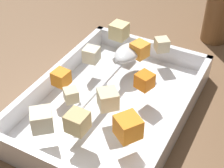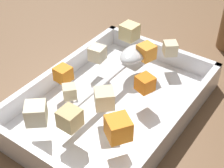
{
  "view_description": "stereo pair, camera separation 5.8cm",
  "coord_description": "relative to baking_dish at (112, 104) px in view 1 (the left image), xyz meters",
  "views": [
    {
      "loc": [
        0.42,
        0.21,
        0.43
      ],
      "look_at": [
        0.02,
        0.0,
        0.06
      ],
      "focal_mm": 54.75,
      "sensor_mm": 36.0,
      "label": 1
    },
    {
      "loc": [
        0.39,
        0.26,
        0.43
      ],
      "look_at": [
        0.02,
        0.0,
        0.06
      ],
      "focal_mm": 54.75,
      "sensor_mm": 36.0,
      "label": 2
    }
  ],
  "objects": [
    {
      "name": "potato_chunk_near_spoon",
      "position": [
        -0.06,
        -0.07,
        0.05
      ],
      "size": [
        0.03,
        0.03,
        0.03
      ],
      "primitive_type": "cube",
      "rotation": [
        0.0,
        0.0,
        1.68
      ],
      "color": "beige",
      "rests_on": "baking_dish"
    },
    {
      "name": "potato_chunk_far_right",
      "position": [
        0.13,
        -0.05,
        0.05
      ],
      "size": [
        0.05,
        0.05,
        0.03
      ],
      "primitive_type": "cube",
      "rotation": [
        0.0,
        0.0,
        0.7
      ],
      "color": "beige",
      "rests_on": "baking_dish"
    },
    {
      "name": "potato_chunk_near_right",
      "position": [
        -0.16,
        -0.07,
        0.05
      ],
      "size": [
        0.04,
        0.04,
        0.03
      ],
      "primitive_type": "cube",
      "rotation": [
        0.0,
        0.0,
        4.64
      ],
      "color": "#E0CC89",
      "rests_on": "baking_dish"
    },
    {
      "name": "potato_chunk_center",
      "position": [
        0.11,
        0.0,
        0.05
      ],
      "size": [
        0.03,
        0.03,
        0.03
      ],
      "primitive_type": "cube",
      "rotation": [
        0.0,
        0.0,
        1.55
      ],
      "color": "tan",
      "rests_on": "baking_dish"
    },
    {
      "name": "carrot_chunk_corner_nw",
      "position": [
        -0.11,
        0.0,
        0.05
      ],
      "size": [
        0.04,
        0.04,
        0.03
      ],
      "primitive_type": "cube",
      "rotation": [
        0.0,
        0.0,
        1.27
      ],
      "color": "orange",
      "rests_on": "baking_dish"
    },
    {
      "name": "carrot_chunk_near_left",
      "position": [
        0.03,
        -0.08,
        0.05
      ],
      "size": [
        0.03,
        0.03,
        0.03
      ],
      "primitive_type": "cube",
      "rotation": [
        0.0,
        0.0,
        6.21
      ],
      "color": "orange",
      "rests_on": "baking_dish"
    },
    {
      "name": "baking_dish",
      "position": [
        0.0,
        0.0,
        0.0
      ],
      "size": [
        0.36,
        0.26,
        0.05
      ],
      "color": "silver",
      "rests_on": "ground_plane"
    },
    {
      "name": "carrot_chunk_under_handle",
      "position": [
        0.09,
        0.07,
        0.05
      ],
      "size": [
        0.05,
        0.05,
        0.03
      ],
      "primitive_type": "cube",
      "rotation": [
        0.0,
        0.0,
        4.11
      ],
      "color": "orange",
      "rests_on": "baking_dish"
    },
    {
      "name": "potato_chunk_back_center",
      "position": [
        -0.15,
        0.03,
        0.05
      ],
      "size": [
        0.04,
        0.04,
        0.03
      ],
      "primitive_type": "cube",
      "rotation": [
        0.0,
        0.0,
        3.84
      ],
      "color": "beige",
      "rests_on": "baking_dish"
    },
    {
      "name": "potato_chunk_corner_sw",
      "position": [
        0.06,
        -0.04,
        0.05
      ],
      "size": [
        0.03,
        0.03,
        0.02
      ],
      "primitive_type": "cube",
      "rotation": [
        0.0,
        0.0,
        3.97
      ],
      "color": "beige",
      "rests_on": "baking_dish"
    },
    {
      "name": "serving_spoon",
      "position": [
        -0.09,
        -0.02,
        0.05
      ],
      "size": [
        0.25,
        0.05,
        0.02
      ],
      "rotation": [
        0.0,
        0.0,
        6.27
      ],
      "color": "silver",
      "rests_on": "baking_dish"
    },
    {
      "name": "carrot_chunk_front_center",
      "position": [
        -0.03,
        0.05,
        0.05
      ],
      "size": [
        0.03,
        0.03,
        0.03
      ],
      "primitive_type": "cube",
      "rotation": [
        0.0,
        0.0,
        1.26
      ],
      "color": "orange",
      "rests_on": "baking_dish"
    },
    {
      "name": "ground_plane",
      "position": [
        -0.02,
        -0.0,
        -0.01
      ],
      "size": [
        4.0,
        4.0,
        0.0
      ],
      "primitive_type": "plane",
      "color": "brown"
    },
    {
      "name": "potato_chunk_heap_top",
      "position": [
        0.04,
        0.02,
        0.05
      ],
      "size": [
        0.04,
        0.04,
        0.03
      ],
      "primitive_type": "cube",
      "rotation": [
        0.0,
        0.0,
        2.33
      ],
      "color": "beige",
      "rests_on": "baking_dish"
    },
    {
      "name": "pepper_mill",
      "position": [
        -0.33,
        0.1,
        0.07
      ],
      "size": [
        0.06,
        0.06,
        0.19
      ],
      "color": "brown",
      "rests_on": "ground_plane"
    }
  ]
}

